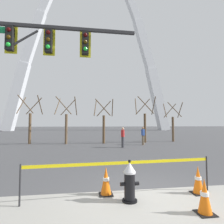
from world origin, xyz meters
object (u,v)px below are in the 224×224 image
object	(u,v)px
monument_arch	(91,47)
traffic_cone_curb_edge	(198,180)
traffic_signal_gantry	(19,60)
pedestrian_walking_left	(143,136)
traffic_cone_mid_sidewalk	(106,181)
traffic_cone_by_hydrant	(205,197)
fire_hydrant	(129,182)
pedestrian_standing_center	(123,137)

from	to	relation	value
monument_arch	traffic_cone_curb_edge	bearing A→B (deg)	-88.28
traffic_signal_gantry	pedestrian_walking_left	world-z (taller)	traffic_signal_gantry
traffic_cone_mid_sidewalk	pedestrian_walking_left	xyz separation A→B (m)	(4.57, 11.02, 0.46)
traffic_signal_gantry	traffic_cone_by_hydrant	bearing A→B (deg)	-36.22
fire_hydrant	traffic_cone_by_hydrant	distance (m)	1.63
fire_hydrant	traffic_cone_curb_edge	size ratio (longest dim) A/B	1.36
fire_hydrant	monument_arch	world-z (taller)	monument_arch
pedestrian_walking_left	pedestrian_standing_center	world-z (taller)	same
traffic_signal_gantry	monument_arch	world-z (taller)	monument_arch
traffic_cone_by_hydrant	traffic_signal_gantry	world-z (taller)	traffic_signal_gantry
traffic_cone_curb_edge	monument_arch	world-z (taller)	monument_arch
traffic_cone_by_hydrant	traffic_cone_mid_sidewalk	world-z (taller)	same
traffic_cone_by_hydrant	monument_arch	xyz separation A→B (m)	(-0.87, 48.05, 23.29)
pedestrian_standing_center	monument_arch	bearing A→B (deg)	92.13
traffic_cone_mid_sidewalk	pedestrian_standing_center	bearing A→B (deg)	75.69
pedestrian_walking_left	fire_hydrant	bearing A→B (deg)	-109.39
traffic_cone_by_hydrant	traffic_cone_curb_edge	xyz separation A→B (m)	(0.54, 1.05, 0.00)
traffic_cone_mid_sidewalk	traffic_cone_curb_edge	distance (m)	2.47
traffic_cone_curb_edge	traffic_signal_gantry	bearing A→B (deg)	154.93
fire_hydrant	traffic_cone_mid_sidewalk	xyz separation A→B (m)	(-0.52, 0.49, -0.11)
monument_arch	pedestrian_walking_left	bearing A→B (deg)	-84.36
traffic_cone_curb_edge	pedestrian_standing_center	distance (m)	9.80
monument_arch	pedestrian_walking_left	world-z (taller)	monument_arch
fire_hydrant	traffic_cone_curb_edge	world-z (taller)	fire_hydrant
fire_hydrant	traffic_cone_curb_edge	xyz separation A→B (m)	(1.94, 0.21, -0.11)
pedestrian_walking_left	pedestrian_standing_center	xyz separation A→B (m)	(-2.15, -1.52, 0.00)
traffic_cone_by_hydrant	traffic_cone_curb_edge	size ratio (longest dim) A/B	1.00
traffic_cone_mid_sidewalk	pedestrian_standing_center	size ratio (longest dim) A/B	0.46
traffic_cone_by_hydrant	traffic_signal_gantry	size ratio (longest dim) A/B	0.11
traffic_cone_curb_edge	monument_arch	bearing A→B (deg)	91.72
traffic_cone_curb_edge	pedestrian_standing_center	bearing A→B (deg)	90.16
traffic_cone_by_hydrant	pedestrian_walking_left	world-z (taller)	pedestrian_walking_left
traffic_cone_by_hydrant	monument_arch	bearing A→B (deg)	91.03
traffic_cone_curb_edge	traffic_signal_gantry	xyz separation A→B (m)	(-5.48, 2.56, 3.91)
traffic_signal_gantry	pedestrian_walking_left	xyz separation A→B (m)	(7.59, 8.74, -3.45)
traffic_cone_mid_sidewalk	traffic_cone_by_hydrant	bearing A→B (deg)	-34.87
traffic_signal_gantry	monument_arch	xyz separation A→B (m)	(4.07, 44.44, 19.38)
traffic_cone_by_hydrant	traffic_cone_mid_sidewalk	size ratio (longest dim) A/B	1.00
traffic_cone_by_hydrant	pedestrian_standing_center	bearing A→B (deg)	87.28
traffic_cone_by_hydrant	monument_arch	size ratio (longest dim) A/B	0.01
traffic_cone_mid_sidewalk	monument_arch	bearing A→B (deg)	88.72
fire_hydrant	traffic_cone_by_hydrant	bearing A→B (deg)	-31.04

